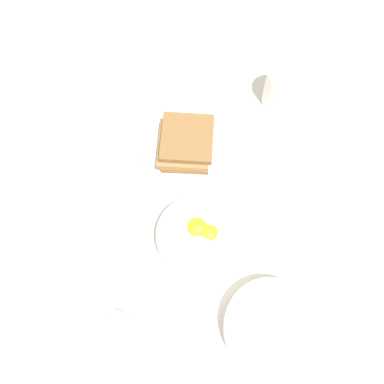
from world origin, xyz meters
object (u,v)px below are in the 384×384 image
(egg_bowl, at_px, (198,237))
(drinking_cup, at_px, (281,87))
(toast_plate, at_px, (186,151))
(toast_sandwich, at_px, (186,144))
(congee_bowl, at_px, (274,327))
(soup_spoon, at_px, (116,318))

(egg_bowl, height_order, drinking_cup, drinking_cup)
(egg_bowl, xyz_separation_m, toast_plate, (0.18, -0.04, -0.02))
(toast_sandwich, bearing_deg, egg_bowl, 167.11)
(congee_bowl, height_order, drinking_cup, drinking_cup)
(soup_spoon, bearing_deg, toast_plate, -40.62)
(egg_bowl, bearing_deg, congee_bowl, -161.48)
(toast_plate, distance_m, congee_bowl, 0.38)
(egg_bowl, distance_m, soup_spoon, 0.20)
(toast_sandwich, xyz_separation_m, congee_bowl, (-0.38, -0.02, -0.01))
(egg_bowl, xyz_separation_m, toast_sandwich, (0.18, -0.04, 0.02))
(egg_bowl, relative_size, drinking_cup, 1.62)
(soup_spoon, height_order, drinking_cup, drinking_cup)
(congee_bowl, bearing_deg, toast_plate, 3.39)
(toast_sandwich, relative_size, congee_bowl, 0.87)
(toast_plate, height_order, drinking_cup, drinking_cup)
(toast_sandwich, bearing_deg, drinking_cup, -77.64)
(toast_plate, bearing_deg, congee_bowl, -176.61)
(congee_bowl, bearing_deg, soup_spoon, 66.50)
(toast_sandwich, distance_m, congee_bowl, 0.38)
(toast_plate, height_order, soup_spoon, soup_spoon)
(congee_bowl, bearing_deg, egg_bowl, 18.52)
(toast_sandwich, relative_size, soup_spoon, 0.96)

